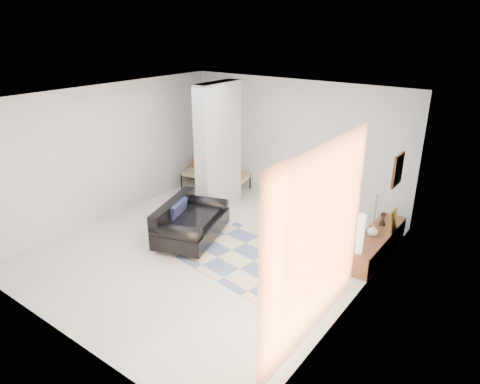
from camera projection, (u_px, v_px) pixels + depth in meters
The scene contains 17 objects.
floor at pixel (212, 249), 7.99m from camera, with size 6.00×6.00×0.00m, color white.
ceiling at pixel (208, 97), 6.96m from camera, with size 6.00×6.00×0.00m, color white.
wall_back at pixel (295, 142), 9.72m from camera, with size 6.00×6.00×0.00m, color silver.
wall_front at pixel (52, 245), 5.23m from camera, with size 6.00×6.00×0.00m, color silver.
wall_left at pixel (110, 152), 8.99m from camera, with size 6.00×6.00×0.00m, color silver.
wall_right at pixel (361, 218), 5.97m from camera, with size 6.00×6.00×0.00m, color silver.
partition_column at pixel (218, 148), 9.28m from camera, with size 0.35×1.20×2.80m, color #B1B6B8.
hallway_door at pixel (222, 144), 10.99m from camera, with size 0.85×0.06×2.04m, color beige.
curtain at pixel (319, 245), 5.13m from camera, with size 2.55×2.55×0.00m, color orange.
wall_art at pixel (398, 170), 7.12m from camera, with size 0.04×0.45×0.55m, color #3A1E0F.
media_console at pixel (376, 243), 7.76m from camera, with size 0.45×2.01×0.80m.
loveseat at pixel (189, 222), 8.23m from camera, with size 1.44×1.87×0.76m.
daybed at pixel (215, 172), 10.75m from camera, with size 1.76×1.06×0.77m.
area_rug at pixel (254, 261), 7.56m from camera, with size 2.69×1.79×0.01m, color beige.
cylinder_lamp at pixel (360, 234), 6.94m from camera, with size 0.13×0.13×0.69m, color white.
bronze_figurine at pixel (383, 219), 7.96m from camera, with size 0.13×0.13×0.26m, color black, non-canonical shape.
vase at pixel (373, 230), 7.59m from camera, with size 0.20×0.20×0.21m, color white.
Camera 1 is at (4.58, -5.36, 3.94)m, focal length 32.00 mm.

